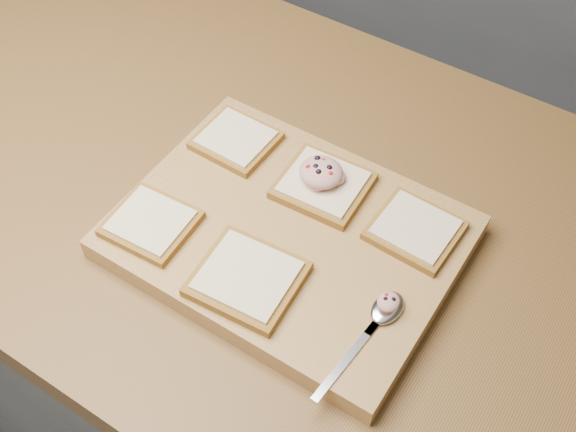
{
  "coord_description": "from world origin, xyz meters",
  "views": [
    {
      "loc": [
        0.46,
        -0.56,
        1.71
      ],
      "look_at": [
        0.15,
        -0.07,
        0.96
      ],
      "focal_mm": 45.0,
      "sensor_mm": 36.0,
      "label": 1
    }
  ],
  "objects_px": {
    "bread_far_center": "(323,185)",
    "tuna_salad_dollop": "(321,172)",
    "spoon": "(381,315)",
    "cutting_board": "(288,237)"
  },
  "relations": [
    {
      "from": "bread_far_center",
      "to": "spoon",
      "type": "distance_m",
      "value": 0.22
    },
    {
      "from": "bread_far_center",
      "to": "spoon",
      "type": "xyz_separation_m",
      "value": [
        0.17,
        -0.14,
        -0.0
      ]
    },
    {
      "from": "cutting_board",
      "to": "tuna_salad_dollop",
      "type": "relative_size",
      "value": 7.22
    },
    {
      "from": "bread_far_center",
      "to": "tuna_salad_dollop",
      "type": "relative_size",
      "value": 2.04
    },
    {
      "from": "tuna_salad_dollop",
      "to": "spoon",
      "type": "height_order",
      "value": "tuna_salad_dollop"
    },
    {
      "from": "cutting_board",
      "to": "tuna_salad_dollop",
      "type": "bearing_deg",
      "value": 91.55
    },
    {
      "from": "cutting_board",
      "to": "bread_far_center",
      "type": "distance_m",
      "value": 0.09
    },
    {
      "from": "bread_far_center",
      "to": "tuna_salad_dollop",
      "type": "bearing_deg",
      "value": 173.38
    },
    {
      "from": "tuna_salad_dollop",
      "to": "spoon",
      "type": "distance_m",
      "value": 0.22
    },
    {
      "from": "cutting_board",
      "to": "spoon",
      "type": "relative_size",
      "value": 2.46
    }
  ]
}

